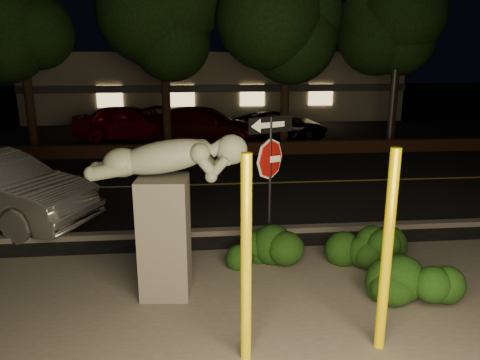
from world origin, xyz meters
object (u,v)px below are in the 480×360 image
at_px(signpost, 270,160).
at_px(sculpture, 166,199).
at_px(yellow_pole_left, 246,262).
at_px(parked_car_red, 129,123).
at_px(parked_car_darkred, 204,125).
at_px(streetlight, 397,0).
at_px(parked_car_dark, 279,125).
at_px(yellow_pole_right, 387,254).

distance_m(signpost, sculpture, 2.29).
relative_size(yellow_pole_left, parked_car_red, 0.57).
bearing_deg(signpost, yellow_pole_left, -128.11).
height_order(yellow_pole_left, parked_car_darkred, yellow_pole_left).
height_order(sculpture, parked_car_darkred, sculpture).
height_order(streetlight, parked_car_dark, streetlight).
xyz_separation_m(yellow_pole_right, signpost, (-1.05, 3.08, 0.59)).
xyz_separation_m(yellow_pole_right, parked_car_darkred, (-2.03, 15.67, -0.62)).
bearing_deg(streetlight, yellow_pole_right, -131.31).
distance_m(yellow_pole_left, parked_car_red, 16.88).
bearing_deg(signpost, parked_car_darkred, 70.65).
relative_size(yellow_pole_right, signpost, 1.00).
distance_m(signpost, streetlight, 13.59).
relative_size(yellow_pole_right, parked_car_darkred, 0.52).
bearing_deg(parked_car_darkred, parked_car_dark, -61.53).
bearing_deg(parked_car_darkred, sculpture, -165.56).
bearing_deg(sculpture, parked_car_dark, 77.66).
bearing_deg(parked_car_dark, sculpture, 169.13).
xyz_separation_m(signpost, parked_car_red, (-4.42, 13.34, -1.16)).
bearing_deg(yellow_pole_left, signpost, 75.68).
height_order(parked_car_red, parked_car_darkred, parked_car_red).
bearing_deg(signpost, yellow_pole_right, -94.90).
bearing_deg(parked_car_darkred, yellow_pole_right, -154.41).
bearing_deg(parked_car_darkred, streetlight, -83.27).
relative_size(yellow_pole_left, sculpture, 1.03).
bearing_deg(parked_car_darkred, signpost, -157.36).
height_order(yellow_pole_right, parked_car_darkred, yellow_pole_right).
distance_m(yellow_pole_right, parked_car_red, 17.32).
xyz_separation_m(parked_car_red, parked_car_dark, (6.99, -0.10, -0.20)).
bearing_deg(yellow_pole_right, signpost, 108.88).
bearing_deg(streetlight, parked_car_darkred, 149.77).
bearing_deg(streetlight, parked_car_dark, 133.90).
height_order(sculpture, streetlight, streetlight).
bearing_deg(parked_car_dark, parked_car_darkred, 106.49).
relative_size(yellow_pole_right, sculpture, 1.04).
xyz_separation_m(parked_car_darkred, parked_car_dark, (3.54, 0.64, -0.15)).
height_order(yellow_pole_right, signpost, yellow_pole_right).
height_order(streetlight, parked_car_darkred, streetlight).
xyz_separation_m(streetlight, parked_car_darkred, (-7.88, 1.60, -5.24)).
relative_size(signpost, parked_car_darkred, 0.52).
distance_m(yellow_pole_left, parked_car_darkred, 15.74).
bearing_deg(yellow_pole_left, parked_car_darkred, 90.64).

